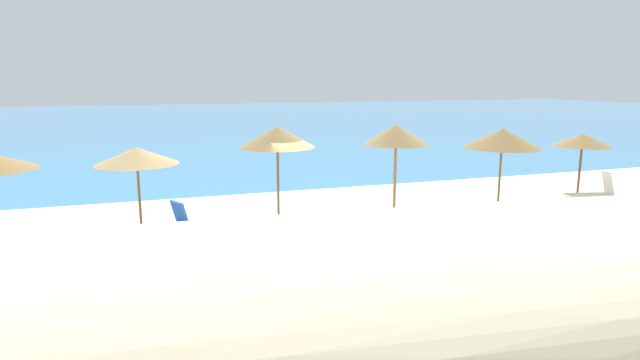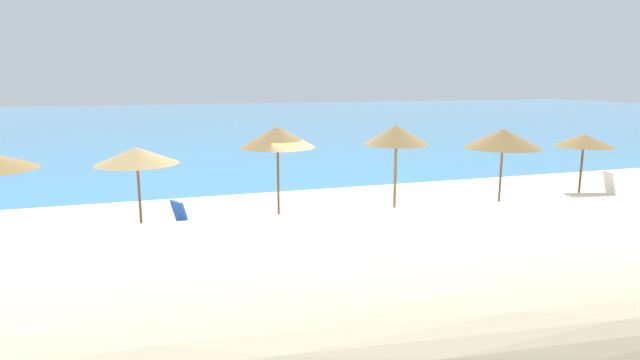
{
  "view_description": "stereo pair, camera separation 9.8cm",
  "coord_description": "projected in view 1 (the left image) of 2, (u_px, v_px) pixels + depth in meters",
  "views": [
    {
      "loc": [
        -4.59,
        -14.43,
        4.36
      ],
      "look_at": [
        0.24,
        0.44,
        1.32
      ],
      "focal_mm": 29.21,
      "sensor_mm": 36.0,
      "label": 1
    },
    {
      "loc": [
        -4.5,
        -14.46,
        4.36
      ],
      "look_at": [
        0.24,
        0.44,
        1.32
      ],
      "focal_mm": 29.21,
      "sensor_mm": 36.0,
      "label": 2
    }
  ],
  "objects": [
    {
      "name": "lounge_chair_0",
      "position": [
        594.0,
        191.0,
        18.51
      ],
      "size": [
        1.72,
        0.96,
        1.12
      ],
      "rotation": [
        0.0,
        0.0,
        1.32
      ],
      "color": "white",
      "rests_on": "ground_plane"
    },
    {
      "name": "beach_umbrella_5",
      "position": [
        582.0,
        140.0,
        19.39
      ],
      "size": [
        2.11,
        2.11,
        2.35
      ],
      "color": "brown",
      "rests_on": "ground_plane"
    },
    {
      "name": "beach_umbrella_2",
      "position": [
        277.0,
        137.0,
        16.07
      ],
      "size": [
        2.33,
        2.33,
        2.93
      ],
      "color": "brown",
      "rests_on": "ground_plane"
    },
    {
      "name": "dune_ridge",
      "position": [
        450.0,
        286.0,
        8.33
      ],
      "size": [
        53.38,
        10.35,
        2.2
      ],
      "primitive_type": "ellipsoid",
      "rotation": [
        0.0,
        0.0,
        -0.08
      ],
      "color": "beige",
      "rests_on": "ground_plane"
    },
    {
      "name": "beach_ball",
      "position": [
        490.0,
        209.0,
        17.08
      ],
      "size": [
        0.31,
        0.31,
        0.31
      ],
      "primitive_type": "sphere",
      "color": "green",
      "rests_on": "ground_plane"
    },
    {
      "name": "sea_water",
      "position": [
        196.0,
        120.0,
        55.53
      ],
      "size": [
        160.0,
        75.16,
        0.01
      ],
      "primitive_type": "cube",
      "color": "teal",
      "rests_on": "ground_plane"
    },
    {
      "name": "beach_umbrella_4",
      "position": [
        502.0,
        138.0,
        18.07
      ],
      "size": [
        2.64,
        2.64,
        2.68
      ],
      "color": "brown",
      "rests_on": "ground_plane"
    },
    {
      "name": "ground_plane",
      "position": [
        317.0,
        226.0,
        15.7
      ],
      "size": [
        160.0,
        160.0,
        0.0
      ],
      "primitive_type": "plane",
      "color": "beige"
    },
    {
      "name": "beach_umbrella_1",
      "position": [
        137.0,
        156.0,
        14.37
      ],
      "size": [
        2.28,
        2.28,
        2.51
      ],
      "color": "brown",
      "rests_on": "ground_plane"
    },
    {
      "name": "beach_umbrella_3",
      "position": [
        396.0,
        135.0,
        16.56
      ],
      "size": [
        2.08,
        2.08,
        2.94
      ],
      "color": "brown",
      "rests_on": "ground_plane"
    },
    {
      "name": "lounge_chair_1",
      "position": [
        164.0,
        227.0,
        14.02
      ],
      "size": [
        1.74,
        1.32,
        1.07
      ],
      "rotation": [
        0.0,
        0.0,
        2.06
      ],
      "color": "blue",
      "rests_on": "ground_plane"
    }
  ]
}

